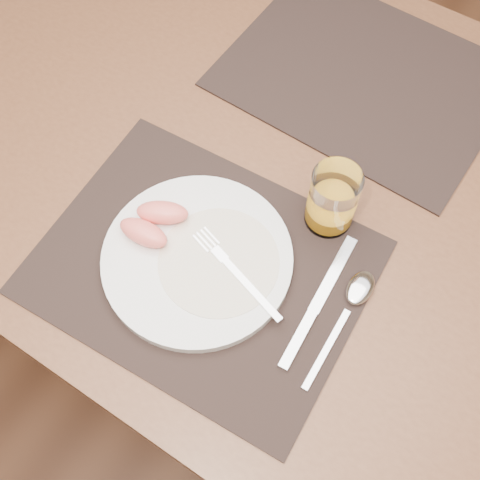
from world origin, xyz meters
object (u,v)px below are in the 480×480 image
object	(u,v)px
fork	(231,266)
juice_glass	(332,201)
plate	(197,259)
placemat_near	(202,267)
spoon	(355,297)
knife	(313,311)
table	(287,193)
placemat_far	(364,77)

from	to	relation	value
fork	juice_glass	bearing A→B (deg)	64.53
plate	placemat_near	bearing A→B (deg)	-17.13
plate	spoon	distance (m)	0.23
placemat_near	fork	size ratio (longest dim) A/B	2.62
fork	knife	world-z (taller)	fork
knife	fork	bearing A→B (deg)	-175.18
fork	spoon	bearing A→B (deg)	19.97
plate	table	bearing A→B (deg)	83.30
table	knife	xyz separation A→B (m)	(0.15, -0.19, 0.09)
fork	knife	bearing A→B (deg)	4.82
spoon	placemat_near	bearing A→B (deg)	-159.85
table	juice_glass	distance (m)	0.17
table	fork	world-z (taller)	fork
fork	placemat_far	bearing A→B (deg)	91.53
plate	knife	world-z (taller)	plate
spoon	table	bearing A→B (deg)	142.43
placemat_far	juice_glass	distance (m)	0.29
placemat_near	juice_glass	xyz separation A→B (m)	(0.11, 0.17, 0.05)
placemat_far	spoon	size ratio (longest dim) A/B	2.35
plate	juice_glass	size ratio (longest dim) A/B	2.54
spoon	fork	bearing A→B (deg)	-160.03
knife	spoon	distance (m)	0.06
placemat_near	placemat_far	distance (m)	0.44
fork	juice_glass	size ratio (longest dim) A/B	1.62
table	placemat_near	size ratio (longest dim) A/B	3.11
juice_glass	placemat_far	bearing A→B (deg)	106.91
placemat_far	fork	xyz separation A→B (m)	(0.01, -0.43, 0.02)
plate	spoon	bearing A→B (deg)	18.57
table	spoon	xyz separation A→B (m)	(0.19, -0.15, 0.09)
placemat_far	knife	world-z (taller)	knife
fork	juice_glass	xyz separation A→B (m)	(0.07, 0.15, 0.03)
juice_glass	spoon	bearing A→B (deg)	-44.26
table	placemat_far	size ratio (longest dim) A/B	3.11
table	juice_glass	xyz separation A→B (m)	(0.10, -0.05, 0.13)
fork	plate	bearing A→B (deg)	-166.35
juice_glass	knife	bearing A→B (deg)	-68.55
knife	spoon	size ratio (longest dim) A/B	1.15
placemat_far	spoon	xyz separation A→B (m)	(0.18, -0.37, 0.01)
plate	knife	size ratio (longest dim) A/B	1.22
placemat_near	juice_glass	size ratio (longest dim) A/B	4.23
knife	juice_glass	world-z (taller)	juice_glass
placemat_far	juice_glass	bearing A→B (deg)	-73.09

